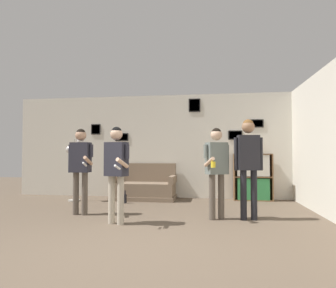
{
  "coord_description": "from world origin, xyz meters",
  "views": [
    {
      "loc": [
        1.05,
        -3.45,
        1.14
      ],
      "look_at": [
        0.24,
        2.18,
        1.33
      ],
      "focal_mm": 32.0,
      "sensor_mm": 36.0,
      "label": 1
    }
  ],
  "objects": [
    {
      "name": "wall_back",
      "position": [
        0.0,
        4.38,
        1.35
      ],
      "size": [
        8.51,
        0.08,
        2.7
      ],
      "color": "silver",
      "rests_on": "ground_plane"
    },
    {
      "name": "wall_right",
      "position": [
        3.09,
        2.18,
        1.35
      ],
      "size": [
        0.06,
        6.75,
        2.7
      ],
      "color": "silver",
      "rests_on": "ground_plane"
    },
    {
      "name": "drinking_cup",
      "position": [
        2.13,
        4.16,
        1.2
      ],
      "size": [
        0.09,
        0.09,
        0.1
      ],
      "color": "yellow",
      "rests_on": "bookshelf"
    },
    {
      "name": "bookshelf",
      "position": [
        2.07,
        4.16,
        0.57
      ],
      "size": [
        0.93,
        0.3,
        1.15
      ],
      "color": "brown",
      "rests_on": "ground_plane"
    },
    {
      "name": "floor_lamp",
      "position": [
        -2.25,
        3.45,
        1.16
      ],
      "size": [
        0.39,
        0.42,
        1.54
      ],
      "color": "#ADA89E",
      "rests_on": "ground_plane"
    },
    {
      "name": "person_player_foreground_center",
      "position": [
        -0.49,
        1.28,
        0.97
      ],
      "size": [
        0.48,
        0.54,
        1.59
      ],
      "color": "#B7AD99",
      "rests_on": "ground_plane"
    },
    {
      "name": "ground_plane",
      "position": [
        0.0,
        0.0,
        0.0
      ],
      "size": [
        20.0,
        20.0,
        0.0
      ],
      "primitive_type": "plane",
      "color": "brown"
    },
    {
      "name": "person_spectator_near_bookshelf",
      "position": [
        1.7,
        1.91,
        1.08
      ],
      "size": [
        0.5,
        0.24,
        1.75
      ],
      "color": "black",
      "rests_on": "ground_plane"
    },
    {
      "name": "person_player_foreground_left",
      "position": [
        -1.39,
        1.91,
        0.99
      ],
      "size": [
        0.5,
        0.45,
        1.62
      ],
      "color": "brown",
      "rests_on": "ground_plane"
    },
    {
      "name": "person_watcher_holding_cup",
      "position": [
        1.15,
        1.88,
        0.98
      ],
      "size": [
        0.44,
        0.55,
        1.6
      ],
      "color": "brown",
      "rests_on": "ground_plane"
    },
    {
      "name": "couch",
      "position": [
        -0.62,
        3.97,
        0.3
      ],
      "size": [
        1.58,
        0.8,
        0.9
      ],
      "color": "#7A6651",
      "rests_on": "ground_plane"
    },
    {
      "name": "bottle_on_floor",
      "position": [
        -0.93,
        3.3,
        0.11
      ],
      "size": [
        0.08,
        0.08,
        0.29
      ],
      "color": "black",
      "rests_on": "ground_plane"
    }
  ]
}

